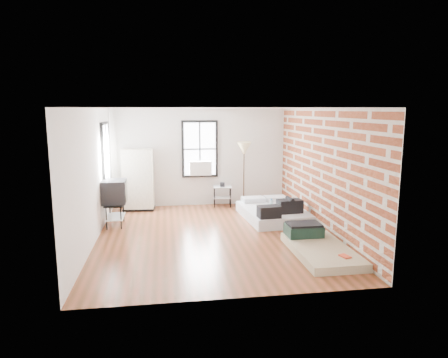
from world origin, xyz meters
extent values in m
plane|color=#5A3117|center=(0.00, 0.00, 0.00)|extent=(6.00, 6.00, 0.00)
cube|color=silver|center=(0.00, 3.00, 1.40)|extent=(5.00, 0.01, 2.80)
cube|color=silver|center=(0.00, -3.00, 1.40)|extent=(5.00, 0.01, 2.80)
cube|color=silver|center=(-2.50, 0.00, 1.40)|extent=(0.01, 6.00, 2.80)
cube|color=brown|center=(2.50, 0.00, 1.40)|extent=(0.02, 6.00, 2.80)
cube|color=white|center=(0.00, 0.00, 2.80)|extent=(5.00, 6.00, 0.01)
cube|color=white|center=(0.00, 2.95, 1.65)|extent=(0.90, 0.02, 1.50)
cube|color=black|center=(-0.48, 2.97, 1.65)|extent=(0.07, 0.08, 1.64)
cube|color=black|center=(0.48, 2.97, 1.65)|extent=(0.07, 0.08, 1.64)
cube|color=black|center=(0.00, 2.97, 2.44)|extent=(0.90, 0.08, 0.07)
cube|color=black|center=(0.00, 2.97, 0.86)|extent=(0.90, 0.08, 0.07)
cube|color=black|center=(0.00, 2.94, 1.65)|extent=(0.04, 0.02, 1.50)
cube|color=black|center=(0.00, 2.94, 1.65)|extent=(0.90, 0.02, 0.04)
cube|color=white|center=(0.00, 2.83, 1.12)|extent=(0.62, 0.30, 0.40)
cube|color=white|center=(-2.45, 1.80, 1.65)|extent=(0.02, 0.90, 1.50)
cube|color=black|center=(-2.47, 1.32, 1.65)|extent=(0.08, 0.07, 1.64)
cube|color=black|center=(-2.47, 2.29, 1.65)|extent=(0.08, 0.07, 1.64)
cube|color=black|center=(-2.47, 1.80, 2.44)|extent=(0.08, 0.90, 0.07)
cube|color=black|center=(-2.47, 1.80, 0.86)|extent=(0.08, 0.90, 0.07)
cube|color=black|center=(-2.44, 1.80, 1.65)|extent=(0.02, 0.04, 1.50)
cube|color=black|center=(-2.44, 1.80, 1.65)|extent=(0.02, 0.90, 0.04)
cube|color=white|center=(1.75, 1.20, 0.13)|extent=(1.66, 2.16, 0.27)
cube|color=white|center=(1.37, 1.98, 0.33)|extent=(0.62, 0.42, 0.13)
cube|color=white|center=(2.01, 2.03, 0.33)|extent=(0.62, 0.42, 0.13)
cube|color=black|center=(2.00, 0.73, 0.43)|extent=(0.62, 0.39, 0.32)
cylinder|color=black|center=(2.00, 0.73, 0.61)|extent=(0.11, 0.38, 0.09)
cube|color=black|center=(1.38, 0.36, 0.41)|extent=(0.54, 0.36, 0.28)
cylinder|color=silver|center=(1.65, 1.14, 0.39)|extent=(0.08, 0.08, 0.24)
cylinder|color=#1962B1|center=(1.65, 1.14, 0.52)|extent=(0.04, 0.04, 0.03)
cube|color=tan|center=(1.95, -1.46, 0.08)|extent=(1.04, 1.98, 0.16)
cube|color=black|center=(1.84, -0.73, 0.27)|extent=(0.73, 0.52, 0.23)
cube|color=black|center=(1.84, -0.73, 0.41)|extent=(0.69, 0.48, 0.04)
cube|color=red|center=(2.16, -2.03, 0.17)|extent=(0.19, 0.24, 0.03)
cube|color=black|center=(-1.75, 2.65, 0.03)|extent=(0.89, 0.55, 0.06)
cube|color=white|center=(-1.75, 2.65, 0.88)|extent=(0.85, 0.51, 1.64)
cylinder|color=black|center=(0.37, 2.56, 0.29)|extent=(0.02, 0.02, 0.58)
cylinder|color=black|center=(0.83, 2.52, 0.29)|extent=(0.02, 0.02, 0.58)
cylinder|color=black|center=(0.41, 2.92, 0.29)|extent=(0.02, 0.02, 0.58)
cylinder|color=black|center=(0.87, 2.88, 0.29)|extent=(0.02, 0.02, 0.58)
cube|color=silver|center=(0.62, 2.72, 0.58)|extent=(0.56, 0.47, 0.02)
cube|color=silver|center=(0.62, 2.72, 0.26)|extent=(0.54, 0.44, 0.02)
cube|color=black|center=(0.62, 2.72, 0.64)|extent=(0.14, 0.20, 0.10)
cylinder|color=#311F10|center=(1.24, 2.65, 0.01)|extent=(0.27, 0.27, 0.03)
cylinder|color=#311F10|center=(1.24, 2.65, 0.83)|extent=(0.03, 0.03, 1.60)
cone|color=#CDBE83|center=(1.24, 2.65, 1.68)|extent=(0.40, 0.40, 0.35)
cylinder|color=black|center=(-2.38, 0.83, 0.27)|extent=(0.03, 0.03, 0.55)
cylinder|color=black|center=(-2.05, 0.83, 0.27)|extent=(0.03, 0.03, 0.55)
cylinder|color=black|center=(-2.39, 1.49, 0.27)|extent=(0.03, 0.03, 0.55)
cylinder|color=black|center=(-2.06, 1.49, 0.27)|extent=(0.03, 0.03, 0.55)
cube|color=black|center=(-2.22, 1.16, 0.55)|extent=(0.44, 0.79, 0.03)
cube|color=silver|center=(-2.22, 1.16, 0.22)|extent=(0.42, 0.77, 0.02)
cube|color=black|center=(-2.22, 1.16, 0.84)|extent=(0.55, 0.64, 0.55)
cube|color=black|center=(-1.95, 1.16, 0.84)|extent=(0.02, 0.53, 0.44)
camera|label=1|loc=(-1.00, -8.46, 2.77)|focal=32.00mm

